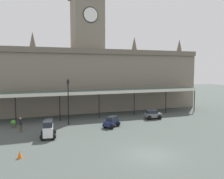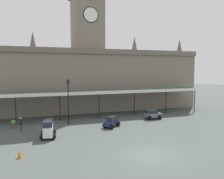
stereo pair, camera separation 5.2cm
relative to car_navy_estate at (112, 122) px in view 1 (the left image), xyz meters
The scene contains 10 objects.
ground_plane 9.60m from the car_navy_estate, 90.00° to the right, with size 140.00×140.00×0.00m, color #444C48.
station_building 13.50m from the car_navy_estate, 90.00° to the left, with size 38.54×6.93×19.68m.
entrance_canopy 7.44m from the car_navy_estate, 89.99° to the left, with size 33.23×3.26×3.93m.
car_navy_estate is the anchor object (origin of this frame).
car_white_van 7.78m from the car_navy_estate, 166.02° to the right, with size 1.76×2.48×1.77m.
car_grey_estate 7.27m from the car_navy_estate, 17.97° to the left, with size 2.33×1.69×1.27m.
pedestrian_near_entrance 10.37m from the car_navy_estate, behind, with size 0.34×0.34×1.67m.
victorian_lamppost 6.32m from the car_navy_estate, 148.06° to the left, with size 0.30×0.30×5.76m.
traffic_cone 12.10m from the car_navy_estate, 146.04° to the right, with size 0.40×0.40×0.60m, color orange.
planter_near_kerb 11.72m from the car_navy_estate, 162.76° to the left, with size 0.60×0.60×0.96m.
Camera 1 is at (-8.96, -16.00, 7.01)m, focal length 36.62 mm.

